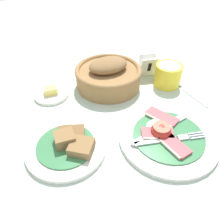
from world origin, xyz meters
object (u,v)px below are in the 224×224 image
at_px(bread_basket, 108,75).
at_px(butter_dish, 51,94).
at_px(breakfast_plate, 166,135).
at_px(number_card, 148,66).
at_px(sugar_cup, 168,75).
at_px(teaspoon_by_saucer, 180,85).
at_px(bread_plate, 68,145).

height_order(bread_basket, butter_dish, bread_basket).
relative_size(breakfast_plate, butter_dish, 2.30).
bearing_deg(butter_dish, number_card, 12.73).
xyz_separation_m(sugar_cup, butter_dish, (-0.39, -0.01, -0.03)).
relative_size(sugar_cup, teaspoon_by_saucer, 0.47).
xyz_separation_m(bread_basket, number_card, (0.15, 0.05, -0.00)).
height_order(bread_basket, teaspoon_by_saucer, bread_basket).
bearing_deg(bread_basket, butter_dish, -170.48).
xyz_separation_m(bread_plate, bread_basket, (0.14, 0.26, 0.03)).
distance_m(sugar_cup, bread_basket, 0.20).
distance_m(bread_plate, bread_basket, 0.30).
bearing_deg(breakfast_plate, teaspoon_by_saucer, 60.19).
xyz_separation_m(bread_plate, teaspoon_by_saucer, (0.38, 0.22, -0.01)).
bearing_deg(bread_plate, breakfast_plate, -0.53).
distance_m(bread_plate, number_card, 0.43).
bearing_deg(bread_basket, sugar_cup, -6.83).
bearing_deg(butter_dish, sugar_cup, 1.18).
height_order(sugar_cup, bread_basket, bread_basket).
bearing_deg(number_card, butter_dish, -167.97).
xyz_separation_m(breakfast_plate, butter_dish, (-0.31, 0.23, -0.00)).
relative_size(sugar_cup, number_card, 1.21).
bearing_deg(sugar_cup, bread_plate, -144.65).
xyz_separation_m(breakfast_plate, sugar_cup, (0.09, 0.24, 0.03)).
xyz_separation_m(sugar_cup, number_card, (-0.05, 0.07, -0.00)).
xyz_separation_m(bread_plate, butter_dish, (-0.05, 0.23, -0.01)).
xyz_separation_m(sugar_cup, teaspoon_by_saucer, (0.04, -0.02, -0.03)).
bearing_deg(breakfast_plate, sugar_cup, 70.38).
distance_m(sugar_cup, number_card, 0.08).
bearing_deg(number_card, breakfast_plate, -97.65).
relative_size(butter_dish, teaspoon_by_saucer, 0.58).
distance_m(breakfast_plate, bread_basket, 0.29).
height_order(bread_plate, bread_basket, bread_basket).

